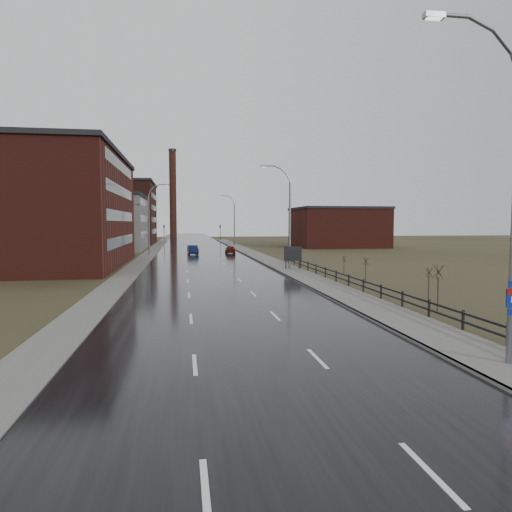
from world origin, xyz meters
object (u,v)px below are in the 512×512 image
object	(u,v)px
streetlight_main	(507,198)
car_near	(193,250)
billboard	(293,254)
car_far	(230,250)

from	to	relation	value
streetlight_main	car_near	bearing A→B (deg)	99.00
billboard	car_near	xyz separation A→B (m)	(-10.22, 26.79, -1.03)
car_near	car_far	bearing A→B (deg)	4.54
streetlight_main	car_near	size ratio (longest dim) A/B	2.74
car_near	car_far	world-z (taller)	car_near
streetlight_main	car_near	xyz separation A→B (m)	(-9.60, 60.60, -5.33)
billboard	car_near	size ratio (longest dim) A/B	0.60
streetlight_main	car_near	distance (m)	61.59
streetlight_main	car_near	world-z (taller)	streetlight_main
streetlight_main	car_far	size ratio (longest dim) A/B	3.07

